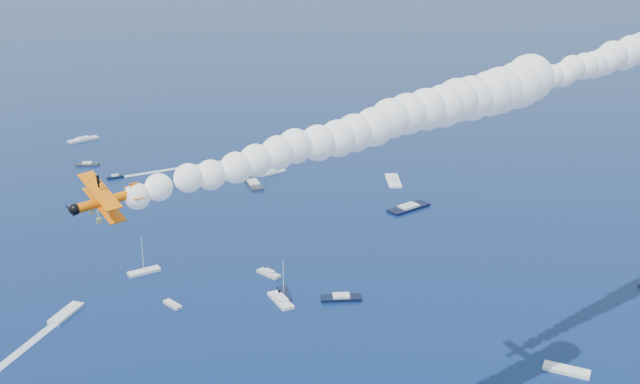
# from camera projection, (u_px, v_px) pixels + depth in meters

# --- Properties ---
(biplane_lead) EXTENTS (10.60, 10.89, 6.94)m
(biplane_lead) POSITION_uv_depth(u_px,v_px,m) (466.00, 103.00, 101.55)
(biplane_lead) COLOR #FF4505
(biplane_trail) EXTENTS (10.19, 10.64, 6.24)m
(biplane_trail) POSITION_uv_depth(u_px,v_px,m) (106.00, 201.00, 69.18)
(biplane_trail) COLOR #FF6C05
(smoke_trail_lead) EXTENTS (63.55, 63.47, 10.95)m
(smoke_trail_lead) POSITION_uv_depth(u_px,v_px,m) (599.00, 62.00, 117.98)
(smoke_trail_lead) COLOR white
(smoke_trail_trail) EXTENTS (63.53, 62.96, 10.95)m
(smoke_trail_trail) POSITION_uv_depth(u_px,v_px,m) (366.00, 128.00, 84.56)
(smoke_trail_trail) COLOR white
(spectator_boats) EXTENTS (235.13, 197.52, 0.70)m
(spectator_boats) POSITION_uv_depth(u_px,v_px,m) (297.00, 255.00, 192.23)
(spectator_boats) COLOR silver
(spectator_boats) RESTS_ON ground
(boat_wakes) EXTENTS (32.27, 156.30, 0.04)m
(boat_wakes) POSITION_uv_depth(u_px,v_px,m) (112.00, 241.00, 201.32)
(boat_wakes) COLOR white
(boat_wakes) RESTS_ON ground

